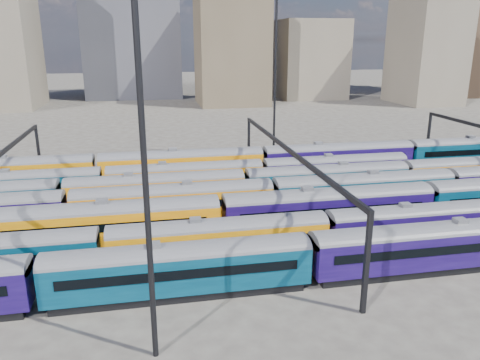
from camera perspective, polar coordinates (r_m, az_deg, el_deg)
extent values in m
plane|color=#413C37|center=(51.69, -5.19, -5.14)|extent=(500.00, 500.00, 0.00)
cube|color=black|center=(37.84, -7.24, -13.28)|extent=(19.31, 2.51, 0.71)
cube|color=#042F44|center=(36.96, -7.34, -10.82)|extent=(20.33, 2.95, 2.95)
cylinder|color=#4C4C51|center=(36.31, -7.43, -8.76)|extent=(20.33, 2.95, 2.95)
cube|color=black|center=(35.47, -7.19, -11.42)|extent=(17.89, 0.06, 0.76)
cube|color=black|center=(38.14, -7.52, -9.32)|extent=(17.89, 0.06, 0.76)
cube|color=slate|center=(35.98, -7.47, -7.63)|extent=(1.02, 0.91, 0.36)
cube|color=black|center=(44.04, 21.50, -9.85)|extent=(19.31, 2.51, 0.71)
cube|color=#14083E|center=(43.29, 21.76, -7.68)|extent=(20.33, 2.95, 2.95)
cylinder|color=#4C4C51|center=(42.74, 21.97, -5.87)|extent=(20.33, 2.95, 2.95)
cube|color=black|center=(42.03, 22.89, -8.02)|extent=(17.89, 0.06, 0.76)
cube|color=black|center=(44.30, 20.78, -6.51)|extent=(17.89, 0.06, 0.76)
cube|color=slate|center=(42.46, 22.08, -4.89)|extent=(1.02, 0.91, 0.36)
cube|color=black|center=(42.58, -2.48, -9.57)|extent=(18.44, 2.39, 0.68)
cube|color=orange|center=(41.83, -2.51, -7.43)|extent=(19.41, 2.81, 2.81)
cylinder|color=#4C4C51|center=(41.28, -2.54, -5.65)|extent=(19.41, 2.81, 2.81)
cube|color=black|center=(40.41, -2.21, -7.81)|extent=(17.08, 0.06, 0.73)
cube|color=black|center=(42.99, -2.81, -6.25)|extent=(17.08, 0.06, 0.73)
cube|color=slate|center=(41.00, -2.55, -4.68)|extent=(0.97, 0.87, 0.34)
cube|color=black|center=(49.34, 21.33, -6.96)|extent=(18.44, 2.39, 0.68)
cube|color=#14083E|center=(48.69, 21.55, -5.07)|extent=(19.41, 2.81, 2.81)
cylinder|color=#4C4C51|center=(48.22, 21.73, -3.52)|extent=(19.41, 2.81, 2.81)
cube|color=black|center=(47.48, 22.50, -5.30)|extent=(17.08, 0.06, 0.73)
cube|color=black|center=(49.69, 20.73, -4.13)|extent=(17.08, 0.06, 0.73)
cube|color=slate|center=(47.98, 21.82, -2.67)|extent=(0.97, 0.87, 0.34)
cube|color=black|center=(46.97, -16.08, -7.58)|extent=(20.75, 2.69, 0.76)
cube|color=orange|center=(46.22, -16.28, -5.36)|extent=(21.84, 3.17, 3.17)
cylinder|color=#4C4C51|center=(45.66, -16.44, -3.51)|extent=(21.84, 3.17, 3.17)
cube|color=black|center=(44.60, -16.48, -5.67)|extent=(19.22, 0.06, 0.82)
cube|color=black|center=(47.57, -16.16, -4.22)|extent=(19.22, 0.06, 0.82)
cube|color=slate|center=(45.39, -16.52, -2.51)|extent=(1.09, 0.98, 0.38)
cube|color=black|center=(49.95, 10.58, -5.70)|extent=(20.75, 2.69, 0.76)
cube|color=#14083E|center=(49.24, 10.70, -3.58)|extent=(21.84, 3.17, 3.17)
cylinder|color=#4C4C51|center=(48.72, 10.80, -1.83)|extent=(21.84, 3.17, 3.17)
cube|color=black|center=(47.72, 11.42, -3.80)|extent=(19.22, 0.06, 0.82)
cube|color=black|center=(50.52, 10.06, -2.56)|extent=(19.22, 0.06, 0.82)
cube|color=slate|center=(48.46, 10.85, -0.89)|extent=(1.09, 0.98, 0.38)
cube|color=black|center=(51.39, -7.93, -4.93)|extent=(20.10, 2.61, 0.74)
cube|color=orange|center=(50.72, -8.01, -2.93)|extent=(21.16, 3.07, 3.07)
cylinder|color=#4C4C51|center=(50.23, -8.08, -1.28)|extent=(21.16, 3.07, 3.07)
cube|color=black|center=(49.14, -7.92, -3.12)|extent=(18.62, 0.06, 0.79)
cube|color=black|center=(52.07, -8.13, -1.98)|extent=(18.62, 0.06, 0.79)
cube|color=slate|center=(49.99, -8.12, -0.39)|extent=(1.06, 0.95, 0.37)
cube|color=black|center=(56.64, 14.65, -3.25)|extent=(20.10, 2.61, 0.74)
cube|color=#042F44|center=(56.03, 14.79, -1.42)|extent=(21.16, 3.07, 3.07)
cylinder|color=#4C4C51|center=(55.59, 14.91, 0.08)|extent=(21.16, 3.07, 3.07)
cube|color=black|center=(54.60, 15.51, -1.55)|extent=(18.62, 0.06, 0.79)
cube|color=black|center=(57.26, 14.16, -0.60)|extent=(18.62, 0.06, 0.79)
cube|color=slate|center=(55.37, 14.97, 0.90)|extent=(1.06, 0.95, 0.37)
cube|color=black|center=(56.03, -10.05, -3.18)|extent=(19.39, 2.52, 0.71)
cube|color=orange|center=(55.44, -10.14, -1.40)|extent=(20.41, 2.96, 2.96)
cylinder|color=#4C4C51|center=(55.01, -10.22, 0.07)|extent=(20.41, 2.96, 2.96)
cube|color=black|center=(53.91, -10.12, -1.53)|extent=(17.96, 0.06, 0.77)
cube|color=black|center=(56.77, -10.19, -0.59)|extent=(17.96, 0.06, 0.77)
cube|color=slate|center=(54.79, -10.26, 0.86)|extent=(1.02, 0.92, 0.36)
cube|color=black|center=(59.97, 10.44, -1.86)|extent=(19.39, 2.52, 0.71)
cube|color=#042F44|center=(59.42, 10.53, -0.18)|extent=(20.41, 2.96, 2.96)
cylinder|color=#4C4C51|center=(59.01, 10.61, 1.19)|extent=(20.41, 2.96, 2.96)
cube|color=black|center=(57.99, 11.09, -0.27)|extent=(17.96, 0.06, 0.77)
cube|color=black|center=(60.66, 10.04, 0.54)|extent=(17.96, 0.06, 0.77)
cube|color=slate|center=(58.81, 10.65, 1.93)|extent=(1.02, 0.92, 0.36)
cube|color=black|center=(70.26, 26.62, -0.64)|extent=(19.39, 2.52, 0.71)
cube|color=orange|center=(69.79, 26.82, 0.80)|extent=(20.41, 2.96, 2.96)
cylinder|color=#4C4C51|center=(69.44, 26.98, 1.97)|extent=(20.41, 2.96, 2.96)
cube|color=black|center=(70.84, 26.13, 1.40)|extent=(17.96, 0.06, 0.77)
cube|color=slate|center=(69.27, 27.06, 2.60)|extent=(1.02, 0.92, 0.36)
cube|color=black|center=(62.87, -25.35, -2.39)|extent=(18.70, 2.43, 0.69)
cube|color=#042F44|center=(62.36, -25.55, -0.85)|extent=(19.69, 2.85, 2.85)
cylinder|color=#4C4C51|center=(61.98, -25.72, 0.41)|extent=(19.69, 2.85, 2.85)
cube|color=black|center=(60.93, -25.91, -0.94)|extent=(17.33, 0.06, 0.74)
cube|color=black|center=(63.61, -25.29, -0.17)|extent=(17.33, 0.06, 0.74)
cube|color=slate|center=(61.80, -25.80, 1.09)|extent=(0.98, 0.89, 0.34)
cube|color=black|center=(60.91, -6.58, -1.41)|extent=(18.70, 2.43, 0.69)
cube|color=orange|center=(60.39, -6.64, 0.19)|extent=(19.69, 2.85, 2.85)
cylinder|color=#4C4C51|center=(60.00, -6.69, 1.49)|extent=(19.69, 2.85, 2.85)
cube|color=black|center=(58.90, -6.54, 0.11)|extent=(17.33, 0.06, 0.74)
cube|color=black|center=(61.68, -6.76, 0.87)|extent=(17.33, 0.06, 0.74)
cube|color=slate|center=(59.80, -6.71, 2.20)|extent=(0.98, 0.89, 0.34)
cube|color=black|center=(65.51, 11.38, -0.33)|extent=(18.70, 2.43, 0.69)
cube|color=#14083E|center=(65.02, 11.47, 1.16)|extent=(19.69, 2.85, 2.85)
cylinder|color=#4C4C51|center=(64.66, 11.55, 2.38)|extent=(19.69, 2.85, 2.85)
cube|color=black|center=(63.64, 11.98, 1.11)|extent=(17.33, 0.06, 0.74)
cube|color=black|center=(66.22, 11.02, 1.78)|extent=(17.33, 0.06, 0.74)
cube|color=slate|center=(64.48, 11.59, 3.03)|extent=(0.98, 0.89, 0.34)
cube|color=black|center=(68.14, -26.49, -1.10)|extent=(21.12, 2.74, 0.78)
cube|color=orange|center=(67.62, -26.70, 0.52)|extent=(22.23, 3.22, 3.22)
cylinder|color=#4C4C51|center=(67.23, -26.88, 1.84)|extent=(22.23, 3.22, 3.22)
cube|color=black|center=(66.01, -27.10, 0.45)|extent=(19.56, 0.06, 0.83)
cube|color=black|center=(69.04, -26.41, 1.20)|extent=(19.56, 0.06, 0.83)
cube|color=slate|center=(67.05, -26.98, 2.54)|extent=(1.11, 1.00, 0.39)
cube|color=black|center=(65.66, -6.98, -0.04)|extent=(21.12, 2.74, 0.78)
cube|color=orange|center=(65.11, -7.04, 1.65)|extent=(22.23, 3.22, 3.22)
cylinder|color=#4C4C51|center=(64.71, -7.09, 3.02)|extent=(22.23, 3.22, 3.22)
cube|color=black|center=(63.44, -6.94, 1.61)|extent=(19.56, 0.06, 0.83)
cube|color=black|center=(66.59, -7.16, 2.33)|extent=(19.56, 0.06, 0.83)
cube|color=slate|center=(64.52, -7.12, 3.76)|extent=(1.11, 1.00, 0.39)
cube|color=black|center=(70.86, 11.75, 0.98)|extent=(21.12, 2.74, 0.78)
cube|color=#14083E|center=(70.35, 11.84, 2.55)|extent=(22.23, 3.22, 3.22)
cylinder|color=#4C4C51|center=(69.98, 11.92, 3.83)|extent=(22.23, 3.22, 3.22)
cube|color=black|center=(68.81, 12.38, 2.53)|extent=(19.56, 0.06, 0.83)
cube|color=black|center=(71.72, 11.36, 3.17)|extent=(19.56, 0.06, 0.83)
cube|color=slate|center=(69.80, 11.96, 4.52)|extent=(1.11, 1.00, 0.39)
cube|color=black|center=(82.30, 26.60, 1.72)|extent=(21.12, 2.74, 0.78)
cube|color=#042F44|center=(81.86, 26.78, 3.08)|extent=(22.23, 3.22, 3.22)
cylinder|color=#4C4C51|center=(81.55, 26.93, 4.17)|extent=(22.23, 3.22, 3.22)
cube|color=black|center=(83.04, 26.14, 3.61)|extent=(19.56, 0.06, 0.83)
cube|color=slate|center=(81.39, 27.00, 4.76)|extent=(1.11, 1.00, 0.39)
cube|color=black|center=(71.14, -23.32, 3.02)|extent=(0.35, 0.35, 8.00)
cube|color=black|center=(34.86, 15.18, -9.75)|extent=(0.35, 0.35, 8.00)
cube|color=black|center=(70.97, 1.07, 4.37)|extent=(0.35, 0.35, 8.00)
cube|color=black|center=(51.23, 5.79, 3.79)|extent=(0.30, 40.00, 0.45)
cube|color=black|center=(82.53, 21.97, 4.91)|extent=(0.35, 0.35, 8.00)
cylinder|color=black|center=(26.63, -11.58, 1.82)|extent=(0.36, 0.36, 25.00)
cylinder|color=black|center=(74.69, 4.28, 11.55)|extent=(0.36, 0.36, 25.00)
cube|color=#38383F|center=(170.84, -12.96, 15.73)|extent=(31.45, 23.82, 34.83)
cube|color=brown|center=(147.10, -1.08, 15.87)|extent=(20.53, 21.40, 33.97)
cube|color=#665B4C|center=(165.65, 8.48, 14.35)|extent=(21.40, 20.66, 25.64)
cube|color=#665B4C|center=(159.59, 21.77, 14.47)|extent=(16.30, 22.06, 32.15)
cube|color=#332319|center=(192.82, 26.12, 16.58)|extent=(20.77, 27.95, 48.23)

